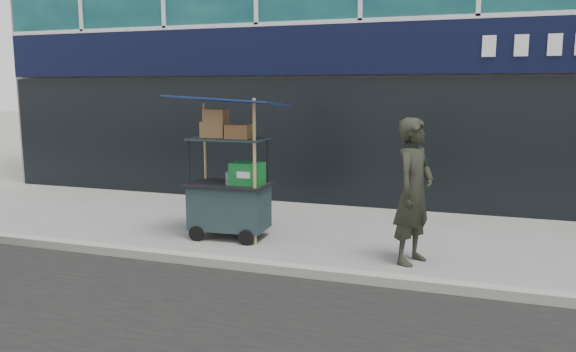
% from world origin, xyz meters
% --- Properties ---
extents(ground, '(80.00, 80.00, 0.00)m').
position_xyz_m(ground, '(0.00, 0.00, 0.00)').
color(ground, slate).
rests_on(ground, ground).
extents(curb, '(80.00, 0.18, 0.12)m').
position_xyz_m(curb, '(0.00, -0.20, 0.06)').
color(curb, gray).
rests_on(curb, ground).
extents(vendor_cart, '(1.61, 1.16, 2.12)m').
position_xyz_m(vendor_cart, '(-1.33, 1.12, 0.74)').
color(vendor_cart, '#19252A').
rests_on(vendor_cart, ground).
extents(vendor_man, '(0.66, 0.79, 1.85)m').
position_xyz_m(vendor_man, '(1.37, 0.76, 0.93)').
color(vendor_man, black).
rests_on(vendor_man, ground).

